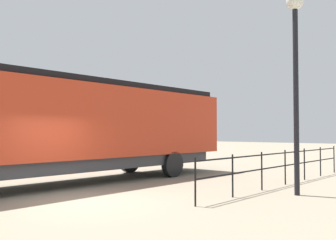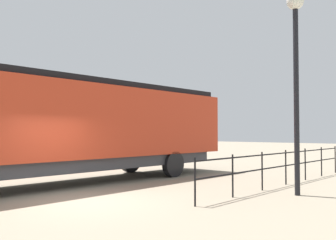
{
  "view_description": "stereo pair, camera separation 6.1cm",
  "coord_description": "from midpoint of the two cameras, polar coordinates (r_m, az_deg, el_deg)",
  "views": [
    {
      "loc": [
        8.67,
        -6.09,
        1.92
      ],
      "look_at": [
        1.35,
        2.05,
        2.29
      ],
      "focal_mm": 39.46,
      "sensor_mm": 36.0,
      "label": 1
    },
    {
      "loc": [
        8.71,
        -6.05,
        1.92
      ],
      "look_at": [
        1.35,
        2.05,
        2.29
      ],
      "focal_mm": 39.46,
      "sensor_mm": 36.0,
      "label": 2
    }
  ],
  "objects": [
    {
      "name": "ground_plane",
      "position": [
        10.77,
        -13.22,
        -12.14
      ],
      "size": [
        120.0,
        120.0,
        0.0
      ],
      "primitive_type": "plane",
      "color": "gray"
    },
    {
      "name": "locomotive",
      "position": [
        13.81,
        -17.69,
        -0.68
      ],
      "size": [
        3.06,
        17.49,
        3.89
      ],
      "color": "red",
      "rests_on": "ground_plane"
    },
    {
      "name": "lamp_post",
      "position": [
        12.26,
        18.95,
        10.16
      ],
      "size": [
        0.53,
        0.53,
        6.26
      ],
      "color": "black",
      "rests_on": "ground_plane"
    },
    {
      "name": "platform_fence",
      "position": [
        14.35,
        17.52,
        -6.25
      ],
      "size": [
        0.05,
        10.87,
        1.27
      ],
      "color": "black",
      "rests_on": "ground_plane"
    }
  ]
}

